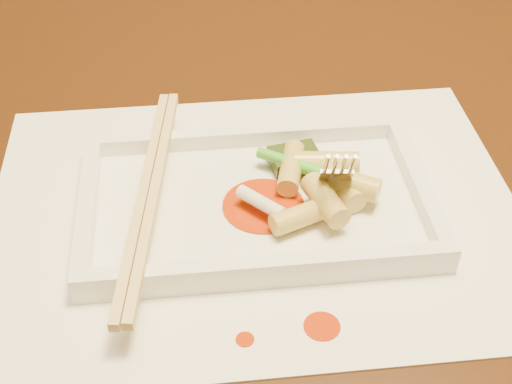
{
  "coord_description": "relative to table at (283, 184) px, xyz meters",
  "views": [
    {
      "loc": [
        -0.09,
        -0.55,
        1.11
      ],
      "look_at": [
        -0.04,
        -0.15,
        0.77
      ],
      "focal_mm": 50.0,
      "sensor_mm": 36.0,
      "label": 1
    }
  ],
  "objects": [
    {
      "name": "table",
      "position": [
        0.0,
        0.0,
        0.0
      ],
      "size": [
        1.4,
        0.9,
        0.75
      ],
      "color": "black",
      "rests_on": "ground"
    },
    {
      "name": "placemat",
      "position": [
        -0.04,
        -0.15,
        0.1
      ],
      "size": [
        0.4,
        0.3,
        0.0
      ],
      "primitive_type": "cube",
      "color": "white",
      "rests_on": "table"
    },
    {
      "name": "sauce_splatter_a",
      "position": [
        -0.01,
        -0.26,
        0.1
      ],
      "size": [
        0.02,
        0.02,
        0.0
      ],
      "primitive_type": "cylinder",
      "color": "#B52D05",
      "rests_on": "placemat"
    },
    {
      "name": "sauce_splatter_b",
      "position": [
        -0.06,
        -0.27,
        0.1
      ],
      "size": [
        0.01,
        0.01,
        0.0
      ],
      "primitive_type": "cylinder",
      "color": "#B52D05",
      "rests_on": "placemat"
    },
    {
      "name": "plate_base",
      "position": [
        -0.04,
        -0.15,
        0.11
      ],
      "size": [
        0.26,
        0.16,
        0.01
      ],
      "primitive_type": "cube",
      "color": "white",
      "rests_on": "placemat"
    },
    {
      "name": "plate_rim_far",
      "position": [
        -0.04,
        -0.07,
        0.12
      ],
      "size": [
        0.26,
        0.01,
        0.01
      ],
      "primitive_type": "cube",
      "color": "white",
      "rests_on": "plate_base"
    },
    {
      "name": "plate_rim_near",
      "position": [
        -0.04,
        -0.22,
        0.12
      ],
      "size": [
        0.26,
        0.01,
        0.01
      ],
      "primitive_type": "cube",
      "color": "white",
      "rests_on": "plate_base"
    },
    {
      "name": "plate_rim_left",
      "position": [
        -0.17,
        -0.15,
        0.12
      ],
      "size": [
        0.01,
        0.14,
        0.01
      ],
      "primitive_type": "cube",
      "color": "white",
      "rests_on": "plate_base"
    },
    {
      "name": "plate_rim_right",
      "position": [
        0.08,
        -0.15,
        0.12
      ],
      "size": [
        0.01,
        0.14,
        0.01
      ],
      "primitive_type": "cube",
      "color": "white",
      "rests_on": "plate_base"
    },
    {
      "name": "veg_piece",
      "position": [
        -0.01,
        -0.11,
        0.12
      ],
      "size": [
        0.04,
        0.03,
        0.01
      ],
      "primitive_type": "cube",
      "rotation": [
        0.0,
        0.0,
        0.18
      ],
      "color": "black",
      "rests_on": "plate_base"
    },
    {
      "name": "scallion_white",
      "position": [
        -0.04,
        -0.16,
        0.12
      ],
      "size": [
        0.03,
        0.04,
        0.01
      ],
      "primitive_type": "cylinder",
      "rotation": [
        1.57,
        0.0,
        0.76
      ],
      "color": "#EAEACC",
      "rests_on": "plate_base"
    },
    {
      "name": "scallion_green",
      "position": [
        -0.0,
        -0.13,
        0.12
      ],
      "size": [
        0.08,
        0.06,
        0.01
      ],
      "primitive_type": "cylinder",
      "rotation": [
        1.57,
        0.0,
        0.97
      ],
      "color": "#339D19",
      "rests_on": "plate_base"
    },
    {
      "name": "chopstick_a",
      "position": [
        -0.13,
        -0.15,
        0.13
      ],
      "size": [
        0.04,
        0.25,
        0.01
      ],
      "primitive_type": "cube",
      "rotation": [
        0.0,
        0.0,
        -0.13
      ],
      "color": "#D6B46B",
      "rests_on": "plate_rim_near"
    },
    {
      "name": "chopstick_b",
      "position": [
        -0.12,
        -0.15,
        0.13
      ],
      "size": [
        0.04,
        0.25,
        0.01
      ],
      "primitive_type": "cube",
      "rotation": [
        0.0,
        0.0,
        -0.13
      ],
      "color": "#D6B46B",
      "rests_on": "plate_rim_near"
    },
    {
      "name": "fork",
      "position": [
        0.03,
        -0.13,
        0.18
      ],
      "size": [
        0.09,
        0.1,
        0.14
      ],
      "primitive_type": null,
      "color": "silver",
      "rests_on": "plate_base"
    },
    {
      "name": "sauce_blob_0",
      "position": [
        -0.04,
        -0.15,
        0.11
      ],
      "size": [
        0.06,
        0.06,
        0.0
      ],
      "primitive_type": "cylinder",
      "color": "#B52D05",
      "rests_on": "plate_base"
    },
    {
      "name": "rice_cake_0",
      "position": [
        0.02,
        -0.15,
        0.12
      ],
      "size": [
        0.03,
        0.05,
        0.02
      ],
      "primitive_type": "cylinder",
      "rotation": [
        1.57,
        0.0,
        0.27
      ],
      "color": "#D3C462",
      "rests_on": "plate_base"
    },
    {
      "name": "rice_cake_1",
      "position": [
        0.01,
        -0.12,
        0.12
      ],
      "size": [
        0.05,
        0.02,
        0.02
      ],
      "primitive_type": "cylinder",
      "rotation": [
        1.57,
        0.0,
        1.45
      ],
      "color": "#D3C462",
      "rests_on": "plate_base"
    },
    {
      "name": "rice_cake_2",
      "position": [
        0.0,
        -0.17,
        0.13
      ],
      "size": [
        0.03,
        0.05,
        0.02
      ],
      "primitive_type": "cylinder",
      "rotation": [
        1.57,
        0.0,
        0.3
      ],
      "color": "#D3C462",
      "rests_on": "plate_base"
    },
    {
      "name": "rice_cake_3",
      "position": [
        -0.02,
        -0.18,
        0.12
      ],
      "size": [
        0.05,
        0.03,
        0.02
      ],
      "primitive_type": "cylinder",
      "rotation": [
        1.57,
        0.0,
        1.94
      ],
      "color": "#D3C462",
      "rests_on": "plate_base"
    },
    {
      "name": "rice_cake_4",
      "position": [
        -0.01,
        -0.12,
        0.12
      ],
      "size": [
        0.03,
        0.05,
        0.02
      ],
      "primitive_type": "cylinder",
      "rotation": [
        1.57,
        0.0,
        2.89
      ],
      "color": "#D3C462",
      "rests_on": "plate_base"
    },
    {
      "name": "rice_cake_5",
      "position": [
        0.03,
        -0.15,
        0.13
      ],
      "size": [
        0.04,
        0.04,
        0.02
      ],
      "primitive_type": "cylinder",
      "rotation": [
        1.57,
        0.0,
        1.05
      ],
      "color": "#D3C462",
      "rests_on": "plate_base"
    }
  ]
}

